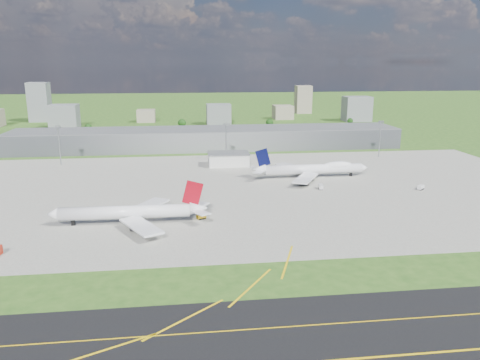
{
  "coord_description": "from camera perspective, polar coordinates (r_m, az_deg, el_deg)",
  "views": [
    {
      "loc": [
        -19.14,
        -200.0,
        66.23
      ],
      "look_at": [
        8.44,
        24.46,
        9.0
      ],
      "focal_mm": 35.0,
      "sensor_mm": 36.0,
      "label": 1
    }
  ],
  "objects": [
    {
      "name": "ground",
      "position": [
        356.72,
        -3.81,
        3.47
      ],
      "size": [
        1400.0,
        1400.0,
        0.0
      ],
      "primitive_type": "plane",
      "color": "#2C541A",
      "rests_on": "ground"
    },
    {
      "name": "bldg_c",
      "position": [
        514.47,
        -2.63,
        8.02
      ],
      "size": [
        26.0,
        20.0,
        22.0
      ],
      "primitive_type": "cube",
      "color": "slate",
      "rests_on": "ground"
    },
    {
      "name": "bldg_cw",
      "position": [
        544.77,
        -11.37,
        7.69
      ],
      "size": [
        20.0,
        18.0,
        14.0
      ],
      "primitive_type": "cube",
      "color": "gray",
      "rests_on": "ground"
    },
    {
      "name": "bldg_ce",
      "position": [
        565.76,
        5.24,
        8.24
      ],
      "size": [
        22.0,
        24.0,
        16.0
      ],
      "primitive_type": "cube",
      "color": "gray",
      "rests_on": "ground"
    },
    {
      "name": "tree_w",
      "position": [
        477.75,
        -18.01,
        6.13
      ],
      "size": [
        6.75,
        6.75,
        8.25
      ],
      "color": "#382314",
      "rests_on": "ground"
    },
    {
      "name": "mast_west",
      "position": [
        328.81,
        -21.23,
        4.75
      ],
      "size": [
        3.5,
        2.0,
        25.9
      ],
      "color": "gray",
      "rests_on": "ground"
    },
    {
      "name": "ops_building",
      "position": [
        307.77,
        -1.43,
        2.53
      ],
      "size": [
        26.0,
        16.0,
        8.0
      ],
      "primitive_type": "cube",
      "color": "silver",
      "rests_on": "ground"
    },
    {
      "name": "van_white_far",
      "position": [
        267.03,
        21.17,
        -0.87
      ],
      "size": [
        4.91,
        4.56,
        2.39
      ],
      "rotation": [
        0.0,
        0.0,
        0.69
      ],
      "color": "silver",
      "rests_on": "ground"
    },
    {
      "name": "bldg_tall_e",
      "position": [
        632.26,
        7.71,
        9.7
      ],
      "size": [
        20.0,
        18.0,
        36.0
      ],
      "primitive_type": "cube",
      "color": "gray",
      "rests_on": "ground"
    },
    {
      "name": "bldg_w",
      "position": [
        517.25,
        -20.65,
        7.28
      ],
      "size": [
        28.0,
        22.0,
        24.0
      ],
      "primitive_type": "cube",
      "color": "slate",
      "rests_on": "ground"
    },
    {
      "name": "bldg_tall_w",
      "position": [
        584.32,
        -23.25,
        8.73
      ],
      "size": [
        22.0,
        20.0,
        44.0
      ],
      "primitive_type": "cube",
      "color": "slate",
      "rests_on": "ground"
    },
    {
      "name": "mast_east",
      "position": [
        347.76,
        16.74,
        5.58
      ],
      "size": [
        3.5,
        2.0,
        25.9
      ],
      "color": "gray",
      "rests_on": "ground"
    },
    {
      "name": "bldg_e",
      "position": [
        559.27,
        14.04,
        8.43
      ],
      "size": [
        30.0,
        22.0,
        28.0
      ],
      "primitive_type": "cube",
      "color": "slate",
      "rests_on": "ground"
    },
    {
      "name": "tree_c",
      "position": [
        483.78,
        -7.1,
        6.92
      ],
      "size": [
        8.1,
        8.1,
        9.9
      ],
      "color": "#382314",
      "rests_on": "ground"
    },
    {
      "name": "tug_yellow",
      "position": [
        203.71,
        -4.74,
        -4.53
      ],
      "size": [
        4.47,
        3.61,
        1.91
      ],
      "rotation": [
        0.0,
        0.0,
        0.41
      ],
      "color": "#CE980C",
      "rests_on": "ground"
    },
    {
      "name": "tree_e",
      "position": [
        487.09,
        3.62,
        7.01
      ],
      "size": [
        7.65,
        7.65,
        9.35
      ],
      "color": "#382314",
      "rests_on": "ground"
    },
    {
      "name": "airliner_red_twin",
      "position": [
        201.78,
        -13.13,
        -3.89
      ],
      "size": [
        66.35,
        51.81,
        18.23
      ],
      "rotation": [
        0.0,
        0.0,
        3.12
      ],
      "color": "white",
      "rests_on": "ground"
    },
    {
      "name": "apron",
      "position": [
        250.66,
        -0.08,
        -1.11
      ],
      "size": [
        360.0,
        190.0,
        0.08
      ],
      "primitive_type": "cube",
      "color": "gray",
      "rests_on": "ground"
    },
    {
      "name": "airliner_blue_quad",
      "position": [
        278.11,
        8.92,
        1.32
      ],
      "size": [
        69.58,
        54.72,
        18.21
      ],
      "rotation": [
        0.0,
        0.0,
        0.01
      ],
      "color": "white",
      "rests_on": "ground"
    },
    {
      "name": "van_white_near",
      "position": [
        253.84,
        9.83,
        -0.84
      ],
      "size": [
        2.95,
        5.2,
        2.51
      ],
      "rotation": [
        0.0,
        0.0,
        1.4
      ],
      "color": "beige",
      "rests_on": "ground"
    },
    {
      "name": "tree_far_e",
      "position": [
        520.69,
        13.27,
        7.02
      ],
      "size": [
        6.3,
        6.3,
        7.7
      ],
      "color": "#382314",
      "rests_on": "ground"
    },
    {
      "name": "mast_center",
      "position": [
        320.04,
        -1.71,
        5.48
      ],
      "size": [
        3.5,
        2.0,
        25.9
      ],
      "color": "gray",
      "rests_on": "ground"
    },
    {
      "name": "terminal",
      "position": [
        370.19,
        -3.97,
        5.04
      ],
      "size": [
        300.0,
        42.0,
        15.0
      ],
      "primitive_type": "cube",
      "color": "slate",
      "rests_on": "ground"
    }
  ]
}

